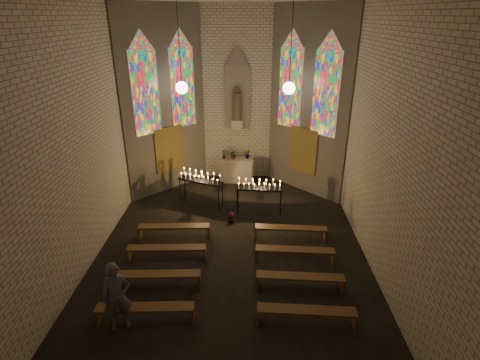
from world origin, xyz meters
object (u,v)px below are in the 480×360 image
altar (237,170)px  aisle_flower_pot (231,218)px  votive_stand_right (259,186)px  visitor (117,297)px  votive_stand_left (201,178)px

altar → aisle_flower_pot: bearing=-91.2°
votive_stand_right → aisle_flower_pot: bearing=-136.9°
visitor → votive_stand_right: bearing=39.7°
aisle_flower_pot → visitor: bearing=-116.1°
aisle_flower_pot → visitor: 5.29m
altar → votive_stand_right: (0.89, -2.79, 0.54)m
altar → aisle_flower_pot: altar is taller
altar → votive_stand_left: bearing=-119.0°
visitor → votive_stand_left: bearing=59.8°
aisle_flower_pot → votive_stand_right: 1.51m
votive_stand_left → visitor: (-1.14, -6.04, -0.23)m
altar → votive_stand_left: votive_stand_left is taller
altar → visitor: bearing=-106.1°
visitor → aisle_flower_pot: bearing=44.3°
aisle_flower_pot → votive_stand_right: bearing=39.6°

